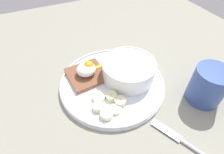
{
  "coord_description": "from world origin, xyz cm",
  "views": [
    {
      "loc": [
        -13.75,
        -29.97,
        38.78
      ],
      "look_at": [
        0.0,
        0.0,
        5.0
      ],
      "focal_mm": 28.0,
      "sensor_mm": 36.0,
      "label": 1
    }
  ],
  "objects_px": {
    "toast_slice": "(87,75)",
    "knife": "(179,139)",
    "poached_egg": "(87,69)",
    "coffee_mug": "(208,85)",
    "banana_slice_back": "(112,96)",
    "oatmeal_bowl": "(128,69)",
    "banana_slice_left": "(99,97)",
    "banana_slice_outer": "(107,114)",
    "banana_slice_right": "(116,109)",
    "banana_slice_front": "(98,107)",
    "banana_slice_inner": "(121,101)"
  },
  "relations": [
    {
      "from": "oatmeal_bowl",
      "to": "banana_slice_outer",
      "type": "xyz_separation_m",
      "value": [
        -0.11,
        -0.09,
        -0.02
      ]
    },
    {
      "from": "toast_slice",
      "to": "banana_slice_right",
      "type": "xyz_separation_m",
      "value": [
        0.02,
        -0.14,
        -0.0
      ]
    },
    {
      "from": "banana_slice_right",
      "to": "coffee_mug",
      "type": "xyz_separation_m",
      "value": [
        0.23,
        -0.05,
        0.03
      ]
    },
    {
      "from": "banana_slice_back",
      "to": "toast_slice",
      "type": "bearing_deg",
      "value": 107.27
    },
    {
      "from": "oatmeal_bowl",
      "to": "banana_slice_left",
      "type": "height_order",
      "value": "oatmeal_bowl"
    },
    {
      "from": "poached_egg",
      "to": "knife",
      "type": "xyz_separation_m",
      "value": [
        0.12,
        -0.26,
        -0.03
      ]
    },
    {
      "from": "oatmeal_bowl",
      "to": "poached_egg",
      "type": "distance_m",
      "value": 0.12
    },
    {
      "from": "banana_slice_left",
      "to": "banana_slice_outer",
      "type": "height_order",
      "value": "banana_slice_outer"
    },
    {
      "from": "oatmeal_bowl",
      "to": "toast_slice",
      "type": "relative_size",
      "value": 1.33
    },
    {
      "from": "poached_egg",
      "to": "coffee_mug",
      "type": "distance_m",
      "value": 0.31
    },
    {
      "from": "banana_slice_inner",
      "to": "banana_slice_outer",
      "type": "distance_m",
      "value": 0.05
    },
    {
      "from": "oatmeal_bowl",
      "to": "poached_egg",
      "type": "height_order",
      "value": "oatmeal_bowl"
    },
    {
      "from": "oatmeal_bowl",
      "to": "toast_slice",
      "type": "distance_m",
      "value": 0.12
    },
    {
      "from": "banana_slice_front",
      "to": "knife",
      "type": "relative_size",
      "value": 0.31
    },
    {
      "from": "banana_slice_outer",
      "to": "knife",
      "type": "bearing_deg",
      "value": -43.54
    },
    {
      "from": "banana_slice_left",
      "to": "banana_slice_inner",
      "type": "distance_m",
      "value": 0.06
    },
    {
      "from": "banana_slice_right",
      "to": "banana_slice_back",
      "type": "bearing_deg",
      "value": 79.95
    },
    {
      "from": "oatmeal_bowl",
      "to": "toast_slice",
      "type": "bearing_deg",
      "value": 154.78
    },
    {
      "from": "oatmeal_bowl",
      "to": "banana_slice_right",
      "type": "xyz_separation_m",
      "value": [
        -0.08,
        -0.09,
        -0.02
      ]
    },
    {
      "from": "banana_slice_inner",
      "to": "coffee_mug",
      "type": "xyz_separation_m",
      "value": [
        0.21,
        -0.07,
        0.03
      ]
    },
    {
      "from": "banana_slice_left",
      "to": "knife",
      "type": "bearing_deg",
      "value": -55.24
    },
    {
      "from": "banana_slice_right",
      "to": "banana_slice_outer",
      "type": "bearing_deg",
      "value": -171.64
    },
    {
      "from": "poached_egg",
      "to": "banana_slice_outer",
      "type": "xyz_separation_m",
      "value": [
        -0.0,
        -0.14,
        -0.02
      ]
    },
    {
      "from": "toast_slice",
      "to": "banana_slice_outer",
      "type": "height_order",
      "value": "banana_slice_outer"
    },
    {
      "from": "oatmeal_bowl",
      "to": "toast_slice",
      "type": "xyz_separation_m",
      "value": [
        -0.11,
        0.05,
        -0.02
      ]
    },
    {
      "from": "oatmeal_bowl",
      "to": "banana_slice_left",
      "type": "xyz_separation_m",
      "value": [
        -0.1,
        -0.04,
        -0.02
      ]
    },
    {
      "from": "toast_slice",
      "to": "coffee_mug",
      "type": "height_order",
      "value": "coffee_mug"
    },
    {
      "from": "oatmeal_bowl",
      "to": "banana_slice_front",
      "type": "relative_size",
      "value": 3.8
    },
    {
      "from": "toast_slice",
      "to": "knife",
      "type": "relative_size",
      "value": 0.9
    },
    {
      "from": "banana_slice_back",
      "to": "banana_slice_outer",
      "type": "bearing_deg",
      "value": -127.14
    },
    {
      "from": "knife",
      "to": "banana_slice_inner",
      "type": "bearing_deg",
      "value": 119.19
    },
    {
      "from": "banana_slice_inner",
      "to": "knife",
      "type": "xyz_separation_m",
      "value": [
        0.08,
        -0.13,
        -0.01
      ]
    },
    {
      "from": "banana_slice_inner",
      "to": "knife",
      "type": "bearing_deg",
      "value": -60.81
    },
    {
      "from": "banana_slice_front",
      "to": "knife",
      "type": "bearing_deg",
      "value": -47.13
    },
    {
      "from": "poached_egg",
      "to": "knife",
      "type": "bearing_deg",
      "value": -65.54
    },
    {
      "from": "banana_slice_left",
      "to": "banana_slice_outer",
      "type": "distance_m",
      "value": 0.06
    },
    {
      "from": "banana_slice_right",
      "to": "banana_slice_front",
      "type": "bearing_deg",
      "value": 147.59
    },
    {
      "from": "banana_slice_inner",
      "to": "coffee_mug",
      "type": "height_order",
      "value": "coffee_mug"
    },
    {
      "from": "coffee_mug",
      "to": "banana_slice_outer",
      "type": "bearing_deg",
      "value": 169.47
    },
    {
      "from": "banana_slice_right",
      "to": "banana_slice_outer",
      "type": "distance_m",
      "value": 0.03
    },
    {
      "from": "toast_slice",
      "to": "banana_slice_outer",
      "type": "distance_m",
      "value": 0.14
    },
    {
      "from": "banana_slice_back",
      "to": "coffee_mug",
      "type": "height_order",
      "value": "coffee_mug"
    },
    {
      "from": "poached_egg",
      "to": "banana_slice_inner",
      "type": "bearing_deg",
      "value": -71.03
    },
    {
      "from": "oatmeal_bowl",
      "to": "banana_slice_back",
      "type": "relative_size",
      "value": 4.11
    },
    {
      "from": "toast_slice",
      "to": "banana_slice_inner",
      "type": "height_order",
      "value": "banana_slice_inner"
    },
    {
      "from": "oatmeal_bowl",
      "to": "banana_slice_right",
      "type": "height_order",
      "value": "oatmeal_bowl"
    },
    {
      "from": "toast_slice",
      "to": "banana_slice_back",
      "type": "relative_size",
      "value": 3.1
    },
    {
      "from": "banana_slice_right",
      "to": "banana_slice_outer",
      "type": "relative_size",
      "value": 0.92
    },
    {
      "from": "banana_slice_left",
      "to": "banana_slice_right",
      "type": "distance_m",
      "value": 0.06
    },
    {
      "from": "toast_slice",
      "to": "banana_slice_back",
      "type": "bearing_deg",
      "value": -72.73
    }
  ]
}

